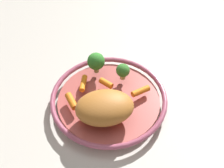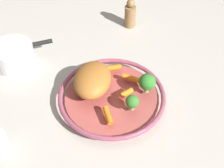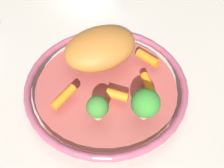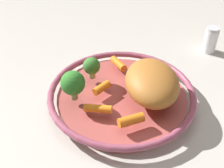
{
  "view_description": "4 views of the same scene",
  "coord_description": "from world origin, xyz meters",
  "px_view_note": "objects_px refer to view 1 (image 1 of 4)",
  "views": [
    {
      "loc": [
        0.18,
        -0.6,
        0.79
      ],
      "look_at": [
        0.0,
        0.02,
        0.07
      ],
      "focal_mm": 52.99,
      "sensor_mm": 36.0,
      "label": 1
    },
    {
      "loc": [
        0.56,
        0.35,
        0.78
      ],
      "look_at": [
        -0.03,
        -0.02,
        0.05
      ],
      "focal_mm": 49.52,
      "sensor_mm": 36.0,
      "label": 2
    },
    {
      "loc": [
        0.01,
        0.36,
        0.49
      ],
      "look_at": [
        -0.01,
        0.02,
        0.05
      ],
      "focal_mm": 43.68,
      "sensor_mm": 36.0,
      "label": 3
    },
    {
      "loc": [
        -0.49,
        -0.16,
        0.47
      ],
      "look_at": [
        -0.03,
        0.01,
        0.07
      ],
      "focal_mm": 45.54,
      "sensor_mm": 36.0,
      "label": 4
    }
  ],
  "objects_px": {
    "baby_carrot_back": "(71,101)",
    "broccoli_floret_mid": "(123,71)",
    "baby_carrot_left": "(83,83)",
    "baby_carrot_center": "(106,83)",
    "roast_chicken_piece": "(105,107)",
    "baby_carrot_right": "(141,91)",
    "serving_bowl": "(109,101)",
    "broccoli_floret_edge": "(96,62)"
  },
  "relations": [
    {
      "from": "baby_carrot_left",
      "to": "broccoli_floret_edge",
      "type": "distance_m",
      "value": 0.08
    },
    {
      "from": "serving_bowl",
      "to": "baby_carrot_left",
      "type": "relative_size",
      "value": 5.83
    },
    {
      "from": "roast_chicken_piece",
      "to": "baby_carrot_left",
      "type": "distance_m",
      "value": 0.13
    },
    {
      "from": "baby_carrot_back",
      "to": "broccoli_floret_mid",
      "type": "relative_size",
      "value": 0.98
    },
    {
      "from": "roast_chicken_piece",
      "to": "baby_carrot_right",
      "type": "height_order",
      "value": "roast_chicken_piece"
    },
    {
      "from": "baby_carrot_left",
      "to": "baby_carrot_right",
      "type": "distance_m",
      "value": 0.17
    },
    {
      "from": "baby_carrot_left",
      "to": "baby_carrot_center",
      "type": "xyz_separation_m",
      "value": [
        0.07,
        0.02,
        0.0
      ]
    },
    {
      "from": "baby_carrot_left",
      "to": "baby_carrot_back",
      "type": "bearing_deg",
      "value": -96.73
    },
    {
      "from": "baby_carrot_left",
      "to": "baby_carrot_right",
      "type": "bearing_deg",
      "value": 5.57
    },
    {
      "from": "broccoli_floret_mid",
      "to": "baby_carrot_back",
      "type": "bearing_deg",
      "value": -130.01
    },
    {
      "from": "roast_chicken_piece",
      "to": "baby_carrot_back",
      "type": "bearing_deg",
      "value": 172.41
    },
    {
      "from": "serving_bowl",
      "to": "baby_carrot_right",
      "type": "height_order",
      "value": "baby_carrot_right"
    },
    {
      "from": "serving_bowl",
      "to": "baby_carrot_back",
      "type": "bearing_deg",
      "value": -150.83
    },
    {
      "from": "roast_chicken_piece",
      "to": "baby_carrot_back",
      "type": "relative_size",
      "value": 3.0
    },
    {
      "from": "roast_chicken_piece",
      "to": "broccoli_floret_mid",
      "type": "distance_m",
      "value": 0.15
    },
    {
      "from": "baby_carrot_center",
      "to": "broccoli_floret_mid",
      "type": "xyz_separation_m",
      "value": [
        0.04,
        0.04,
        0.02
      ]
    },
    {
      "from": "roast_chicken_piece",
      "to": "baby_carrot_right",
      "type": "distance_m",
      "value": 0.14
    },
    {
      "from": "baby_carrot_left",
      "to": "baby_carrot_right",
      "type": "height_order",
      "value": "baby_carrot_right"
    },
    {
      "from": "baby_carrot_back",
      "to": "broccoli_floret_edge",
      "type": "height_order",
      "value": "broccoli_floret_edge"
    },
    {
      "from": "baby_carrot_right",
      "to": "broccoli_floret_mid",
      "type": "distance_m",
      "value": 0.08
    },
    {
      "from": "baby_carrot_right",
      "to": "broccoli_floret_edge",
      "type": "xyz_separation_m",
      "value": [
        -0.15,
        0.05,
        0.03
      ]
    },
    {
      "from": "baby_carrot_left",
      "to": "broccoli_floret_edge",
      "type": "height_order",
      "value": "broccoli_floret_edge"
    },
    {
      "from": "baby_carrot_right",
      "to": "baby_carrot_back",
      "type": "distance_m",
      "value": 0.21
    },
    {
      "from": "baby_carrot_back",
      "to": "baby_carrot_center",
      "type": "xyz_separation_m",
      "value": [
        0.08,
        0.1,
        -0.0
      ]
    },
    {
      "from": "serving_bowl",
      "to": "broccoli_floret_mid",
      "type": "bearing_deg",
      "value": 76.68
    },
    {
      "from": "roast_chicken_piece",
      "to": "baby_carrot_center",
      "type": "bearing_deg",
      "value": 104.85
    },
    {
      "from": "broccoli_floret_edge",
      "to": "broccoli_floret_mid",
      "type": "distance_m",
      "value": 0.09
    },
    {
      "from": "serving_bowl",
      "to": "baby_carrot_back",
      "type": "height_order",
      "value": "baby_carrot_back"
    },
    {
      "from": "baby_carrot_center",
      "to": "roast_chicken_piece",
      "type": "bearing_deg",
      "value": -75.15
    },
    {
      "from": "baby_carrot_left",
      "to": "broccoli_floret_mid",
      "type": "distance_m",
      "value": 0.13
    },
    {
      "from": "baby_carrot_back",
      "to": "broccoli_floret_mid",
      "type": "height_order",
      "value": "broccoli_floret_mid"
    },
    {
      "from": "roast_chicken_piece",
      "to": "broccoli_floret_mid",
      "type": "xyz_separation_m",
      "value": [
        0.01,
        0.15,
        -0.0
      ]
    },
    {
      "from": "baby_carrot_back",
      "to": "broccoli_floret_edge",
      "type": "xyz_separation_m",
      "value": [
        0.03,
        0.14,
        0.03
      ]
    },
    {
      "from": "broccoli_floret_edge",
      "to": "broccoli_floret_mid",
      "type": "bearing_deg",
      "value": -3.25
    },
    {
      "from": "roast_chicken_piece",
      "to": "serving_bowl",
      "type": "bearing_deg",
      "value": 97.18
    },
    {
      "from": "serving_bowl",
      "to": "baby_carrot_right",
      "type": "relative_size",
      "value": 5.94
    },
    {
      "from": "baby_carrot_back",
      "to": "baby_carrot_left",
      "type": "bearing_deg",
      "value": 83.27
    },
    {
      "from": "baby_carrot_center",
      "to": "broccoli_floret_edge",
      "type": "xyz_separation_m",
      "value": [
        -0.05,
        0.05,
        0.03
      ]
    },
    {
      "from": "baby_carrot_center",
      "to": "baby_carrot_left",
      "type": "bearing_deg",
      "value": -163.92
    },
    {
      "from": "baby_carrot_center",
      "to": "baby_carrot_right",
      "type": "bearing_deg",
      "value": -1.17
    },
    {
      "from": "baby_carrot_right",
      "to": "broccoli_floret_edge",
      "type": "distance_m",
      "value": 0.17
    },
    {
      "from": "baby_carrot_left",
      "to": "baby_carrot_right",
      "type": "relative_size",
      "value": 1.02
    }
  ]
}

